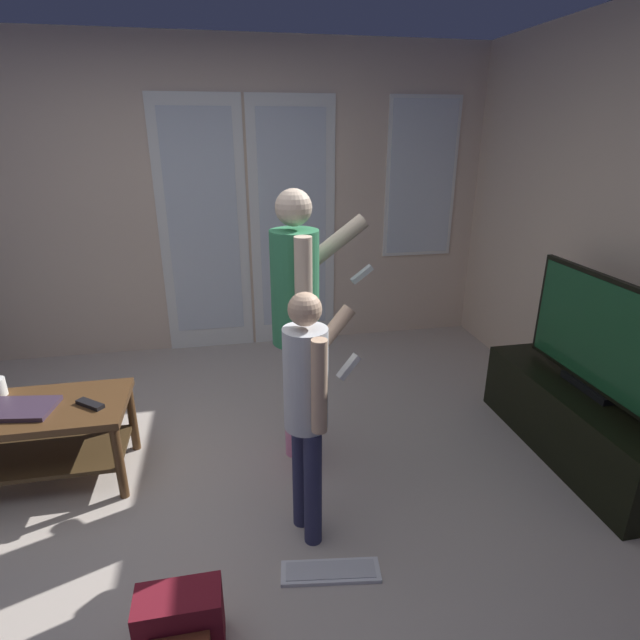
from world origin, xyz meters
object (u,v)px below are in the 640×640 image
person_child (308,399)px  tv_stand (580,422)px  flat_screen_tv (598,335)px  person_adult (298,311)px  backpack (180,624)px  laptop_closed (20,409)px  loose_keyboard (331,572)px  coffee_table (35,428)px  tv_remote_black (90,404)px

person_child → tv_stand: bearing=10.4°
tv_stand → flat_screen_tv: (-0.00, 0.00, 0.56)m
person_adult → backpack: size_ratio=5.02×
flat_screen_tv → backpack: 2.49m
flat_screen_tv → person_adult: person_adult is taller
person_adult → laptop_closed: bearing=177.4°
tv_stand → backpack: (-2.27, -0.81, -0.09)m
tv_stand → person_child: (-1.69, -0.31, 0.52)m
tv_stand → loose_keyboard: size_ratio=2.98×
coffee_table → loose_keyboard: bearing=-32.7°
tv_stand → coffee_table: bearing=173.7°
person_adult → loose_keyboard: bearing=-89.6°
tv_stand → laptop_closed: laptop_closed is taller
coffee_table → tv_stand: bearing=-6.3°
person_child → backpack: size_ratio=3.90×
loose_keyboard → flat_screen_tv: bearing=19.7°
person_adult → laptop_closed: 1.54m
coffee_table → tv_stand: 3.10m
loose_keyboard → coffee_table: bearing=147.3°
laptop_closed → loose_keyboard: bearing=-22.7°
tv_remote_black → tv_stand: bearing=33.2°
backpack → flat_screen_tv: bearing=19.8°
person_child → loose_keyboard: bearing=-79.8°
flat_screen_tv → person_child: bearing=-169.5°
tv_stand → tv_remote_black: bearing=174.0°
flat_screen_tv → loose_keyboard: flat_screen_tv is taller
flat_screen_tv → person_adult: bearing=171.7°
tv_stand → person_adult: 1.82m
coffee_table → backpack: coffee_table is taller
person_child → laptop_closed: person_child is taller
loose_keyboard → tv_remote_black: 1.50m
flat_screen_tv → tv_remote_black: bearing=174.0°
flat_screen_tv → tv_remote_black: size_ratio=6.19×
tv_stand → loose_keyboard: bearing=-160.4°
person_adult → person_child: person_adult is taller
loose_keyboard → tv_remote_black: size_ratio=2.67×
flat_screen_tv → backpack: bearing=-160.2°
loose_keyboard → tv_stand: bearing=19.6°
person_child → flat_screen_tv: bearing=10.5°
coffee_table → flat_screen_tv: size_ratio=0.93×
flat_screen_tv → laptop_closed: (-3.11, 0.31, -0.29)m
coffee_table → person_child: bearing=-25.1°
flat_screen_tv → person_adult: (-1.65, 0.24, 0.17)m
loose_keyboard → tv_remote_black: tv_remote_black is taller
coffee_table → tv_remote_black: (0.31, -0.05, 0.14)m
tv_stand → flat_screen_tv: flat_screen_tv is taller
person_adult → flat_screen_tv: bearing=-8.3°
tv_stand → flat_screen_tv: size_ratio=1.29×
flat_screen_tv → person_child: 1.72m
coffee_table → laptop_closed: 0.15m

